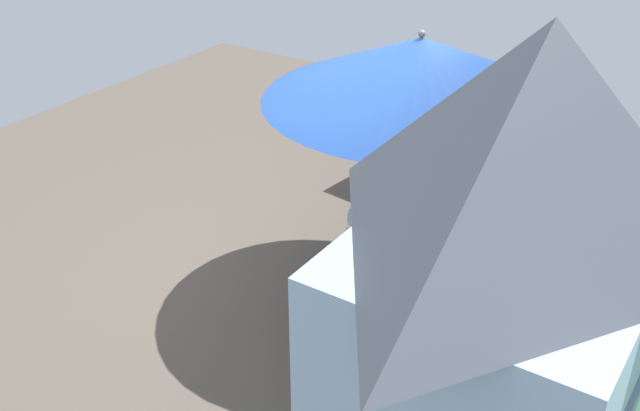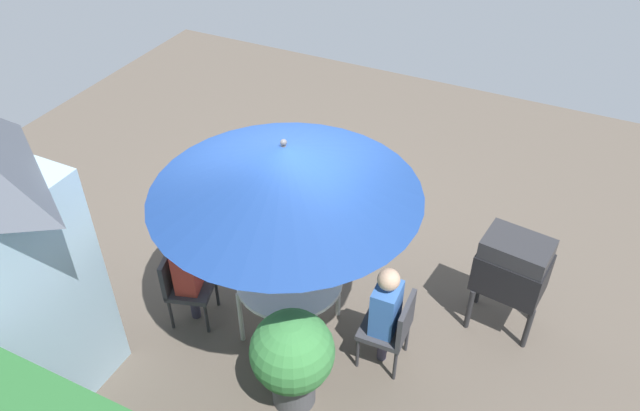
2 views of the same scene
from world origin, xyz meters
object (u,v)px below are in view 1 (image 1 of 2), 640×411
(chair_far_side, at_px, (457,189))
(garden_shed, at_px, (508,343))
(patio_umbrella, at_px, (419,70))
(bbq_grill, at_px, (411,110))
(patio_table, at_px, (409,225))
(person_in_red, at_px, (385,282))
(potted_plant_by_shed, at_px, (514,231))
(person_in_blue, at_px, (456,169))
(chair_near_shed, at_px, (381,316))

(chair_far_side, bearing_deg, garden_shed, 26.67)
(patio_umbrella, relative_size, bbq_grill, 2.13)
(patio_umbrella, bearing_deg, patio_table, 0.00)
(garden_shed, bearing_deg, person_in_red, -133.16)
(patio_umbrella, xyz_separation_m, potted_plant_by_shed, (-0.45, 0.80, -1.46))
(potted_plant_by_shed, bearing_deg, bbq_grill, -130.60)
(garden_shed, bearing_deg, chair_far_side, -153.33)
(patio_table, height_order, potted_plant_by_shed, potted_plant_by_shed)
(patio_table, distance_m, person_in_blue, 1.06)
(bbq_grill, distance_m, chair_near_shed, 3.48)
(patio_umbrella, distance_m, chair_far_side, 1.95)
(chair_near_shed, relative_size, person_in_red, 0.71)
(bbq_grill, relative_size, person_in_red, 0.95)
(chair_far_side, bearing_deg, bbq_grill, -131.83)
(patio_table, height_order, chair_far_side, chair_far_side)
(patio_table, bearing_deg, chair_near_shed, 17.51)
(garden_shed, height_order, chair_far_side, garden_shed)
(patio_table, relative_size, patio_umbrella, 0.43)
(garden_shed, xyz_separation_m, person_in_red, (-1.28, -1.36, -0.90))
(chair_near_shed, xyz_separation_m, chair_far_side, (-2.25, -0.39, 0.00))
(bbq_grill, distance_m, potted_plant_by_shed, 2.45)
(person_in_blue, bearing_deg, patio_umbrella, 2.11)
(garden_shed, distance_m, patio_table, 3.04)
(bbq_grill, distance_m, person_in_blue, 1.43)
(patio_umbrella, height_order, chair_near_shed, patio_umbrella)
(chair_near_shed, bearing_deg, garden_shed, 48.18)
(garden_shed, height_order, bbq_grill, garden_shed)
(garden_shed, distance_m, chair_far_side, 4.03)
(person_in_red, relative_size, person_in_blue, 1.00)
(person_in_red, bearing_deg, chair_near_shed, 17.51)
(patio_table, bearing_deg, potted_plant_by_shed, 119.62)
(chair_near_shed, xyz_separation_m, person_in_red, (-0.08, -0.03, 0.26))
(patio_umbrella, distance_m, person_in_red, 1.71)
(chair_far_side, bearing_deg, patio_umbrella, 2.11)
(chair_near_shed, xyz_separation_m, potted_plant_by_shed, (-1.57, 0.45, 0.13))
(person_in_blue, bearing_deg, bbq_grill, -134.31)
(patio_table, relative_size, person_in_red, 0.88)
(chair_far_side, distance_m, person_in_blue, 0.28)
(patio_umbrella, bearing_deg, garden_shed, 36.15)
(patio_table, relative_size, bbq_grill, 0.92)
(garden_shed, xyz_separation_m, potted_plant_by_shed, (-2.77, -0.89, -1.03))
(patio_table, bearing_deg, garden_shed, 36.15)
(person_in_red, bearing_deg, person_in_blue, -170.06)
(chair_far_side, height_order, potted_plant_by_shed, potted_plant_by_shed)
(patio_umbrella, distance_m, bbq_grill, 2.62)
(patio_umbrella, xyz_separation_m, person_in_red, (1.04, 0.33, -1.32))
(garden_shed, distance_m, potted_plant_by_shed, 3.09)
(bbq_grill, relative_size, chair_near_shed, 1.33)
(garden_shed, height_order, person_in_red, garden_shed)
(chair_far_side, bearing_deg, patio_table, 2.11)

